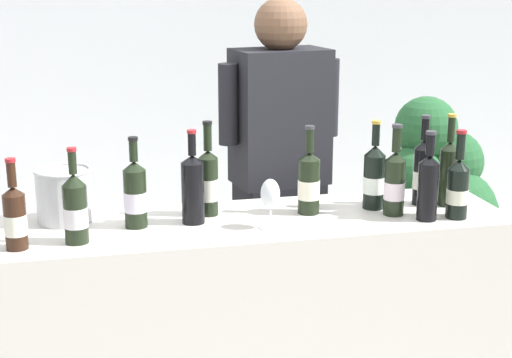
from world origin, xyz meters
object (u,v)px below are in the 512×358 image
wine_bottle_1 (395,182)px  wine_bottle_5 (15,217)px  wine_bottle_4 (75,209)px  wine_glass (270,196)px  wine_bottle_8 (458,187)px  wine_bottle_6 (374,177)px  wine_bottle_10 (423,172)px  wine_bottle_2 (449,171)px  potted_shrub (431,207)px  wine_bottle_11 (309,182)px  ice_bucket (64,195)px  wine_bottle_7 (135,194)px  wine_bottle_9 (428,185)px  wine_bottle_0 (193,187)px  person_server (279,199)px  wine_bottle_3 (208,182)px

wine_bottle_1 → wine_bottle_5: (-1.32, -0.07, -0.02)m
wine_bottle_4 → wine_glass: 0.66m
wine_bottle_4 → wine_bottle_8: bearing=-1.3°
wine_bottle_4 → wine_bottle_6: (1.09, 0.15, 0.01)m
wine_bottle_4 → wine_bottle_10: wine_bottle_10 is taller
wine_bottle_2 → potted_shrub: 1.05m
wine_bottle_11 → ice_bucket: (-0.87, 0.10, -0.02)m
wine_bottle_7 → wine_bottle_10: size_ratio=0.93×
wine_bottle_2 → wine_bottle_8: bearing=-103.7°
wine_bottle_5 → wine_bottle_6: wine_bottle_6 is taller
wine_bottle_6 → wine_bottle_2: bearing=-5.4°
wine_bottle_6 → wine_bottle_9: bearing=-52.5°
wine_bottle_10 → wine_glass: wine_bottle_10 is taller
wine_glass → potted_shrub: 1.54m
wine_bottle_6 → wine_bottle_7: size_ratio=1.05×
wine_bottle_0 → ice_bucket: 0.46m
wine_bottle_0 → wine_bottle_8: (0.94, -0.15, -0.02)m
wine_glass → ice_bucket: size_ratio=0.86×
wine_bottle_7 → potted_shrub: (1.54, 0.88, -0.42)m
person_server → potted_shrub: bearing=22.0°
wine_bottle_4 → wine_bottle_0: bearing=16.7°
wine_bottle_3 → ice_bucket: bearing=175.8°
wine_bottle_2 → wine_bottle_11: (-0.54, 0.02, -0.02)m
wine_bottle_1 → potted_shrub: size_ratio=0.28×
wine_bottle_1 → wine_bottle_5: wine_bottle_1 is taller
wine_glass → wine_bottle_9: bearing=-3.6°
wine_bottle_4 → wine_bottle_11: bearing=9.5°
wine_bottle_5 → wine_bottle_8: wine_bottle_8 is taller
wine_bottle_1 → wine_bottle_4: (-1.13, -0.05, -0.01)m
wine_bottle_0 → wine_bottle_3: size_ratio=0.96×
wine_bottle_0 → wine_bottle_10: size_ratio=0.97×
wine_bottle_4 → wine_bottle_11: size_ratio=0.98×
wine_bottle_0 → wine_bottle_6: bearing=2.1°
wine_bottle_3 → wine_bottle_9: 0.79m
wine_bottle_1 → wine_bottle_3: (-0.66, 0.15, 0.00)m
wine_glass → person_server: (0.20, 0.64, -0.21)m
wine_glass → wine_bottle_5: bearing=-178.4°
potted_shrub → wine_bottle_8: bearing=-111.4°
wine_glass → wine_bottle_7: bearing=165.6°
person_server → potted_shrub: size_ratio=1.42×
wine_bottle_5 → wine_bottle_1: bearing=3.1°
wine_bottle_9 → wine_glass: (-0.57, 0.04, -0.02)m
wine_bottle_5 → wine_bottle_9: wine_bottle_9 is taller
wine_bottle_9 → wine_bottle_7: bearing=171.5°
wine_bottle_6 → wine_bottle_8: bearing=-35.2°
wine_bottle_4 → wine_bottle_7: same height
wine_bottle_1 → wine_bottle_7: (-0.93, 0.07, -0.00)m
wine_bottle_1 → wine_bottle_6: (-0.04, 0.09, -0.00)m
wine_bottle_9 → potted_shrub: (0.52, 1.03, -0.43)m
wine_bottle_3 → wine_bottle_6: (0.62, -0.06, -0.00)m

